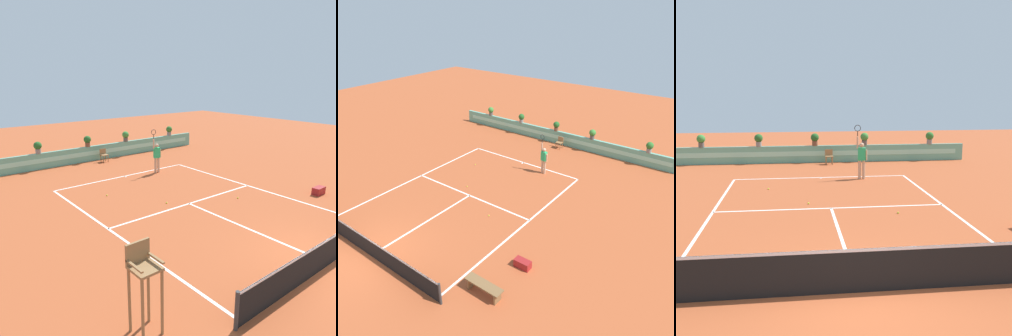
% 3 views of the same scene
% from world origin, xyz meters
% --- Properties ---
extents(ground_plane, '(60.00, 60.00, 0.00)m').
position_xyz_m(ground_plane, '(0.00, 6.00, 0.00)').
color(ground_plane, '#A84C28').
extents(court_lines, '(8.32, 11.94, 0.01)m').
position_xyz_m(court_lines, '(0.00, 6.72, 0.00)').
color(court_lines, white).
rests_on(court_lines, ground).
extents(net, '(8.92, 0.10, 1.00)m').
position_xyz_m(net, '(0.00, 0.00, 0.51)').
color(net, '#333333').
rests_on(net, ground).
extents(back_wall_barrier, '(18.00, 0.21, 1.00)m').
position_xyz_m(back_wall_barrier, '(0.00, 16.39, 0.50)').
color(back_wall_barrier, '#60A88E').
rests_on(back_wall_barrier, ground).
extents(ball_kid_chair, '(0.44, 0.44, 0.85)m').
position_xyz_m(ball_kid_chair, '(0.73, 15.66, 0.48)').
color(ball_kid_chair, olive).
rests_on(ball_kid_chair, ground).
extents(bench_courtside, '(1.60, 0.44, 0.51)m').
position_xyz_m(bench_courtside, '(5.37, 1.32, 0.38)').
color(bench_courtside, brown).
rests_on(bench_courtside, ground).
extents(gear_bag, '(0.71, 0.37, 0.36)m').
position_xyz_m(gear_bag, '(5.73, 3.40, 0.18)').
color(gear_bag, maroon).
rests_on(gear_bag, ground).
extents(tennis_player, '(0.62, 0.27, 2.58)m').
position_xyz_m(tennis_player, '(1.91, 11.34, 1.05)').
color(tennis_player, tan).
rests_on(tennis_player, ground).
extents(tennis_ball_near_baseline, '(0.07, 0.07, 0.07)m').
position_xyz_m(tennis_ball_near_baseline, '(-2.39, 9.62, 0.03)').
color(tennis_ball_near_baseline, '#CCE033').
rests_on(tennis_ball_near_baseline, ground).
extents(tennis_ball_mid_court, '(0.07, 0.07, 0.07)m').
position_xyz_m(tennis_ball_mid_court, '(2.21, 5.45, 0.03)').
color(tennis_ball_mid_court, '#CCE033').
rests_on(tennis_ball_mid_court, ground).
extents(tennis_ball_by_sideline, '(0.07, 0.07, 0.07)m').
position_xyz_m(tennis_ball_by_sideline, '(-0.78, 7.05, 0.03)').
color(tennis_ball_by_sideline, '#CCE033').
rests_on(tennis_ball_by_sideline, ground).
extents(potted_plant_right, '(0.48, 0.48, 0.72)m').
position_xyz_m(potted_plant_right, '(2.92, 16.39, 1.41)').
color(potted_plant_right, '#514C47').
rests_on(potted_plant_right, back_wall_barrier).
extents(potted_plant_centre, '(0.48, 0.48, 0.72)m').
position_xyz_m(potted_plant_centre, '(-0.04, 16.39, 1.41)').
color(potted_plant_centre, brown).
rests_on(potted_plant_centre, back_wall_barrier).
extents(potted_plant_far_left, '(0.48, 0.48, 0.72)m').
position_xyz_m(potted_plant_far_left, '(-6.49, 16.39, 1.41)').
color(potted_plant_far_left, '#514C47').
rests_on(potted_plant_far_left, back_wall_barrier).
extents(potted_plant_left, '(0.48, 0.48, 0.72)m').
position_xyz_m(potted_plant_left, '(-3.28, 16.39, 1.41)').
color(potted_plant_left, gray).
rests_on(potted_plant_left, back_wall_barrier).
extents(potted_plant_far_right, '(0.48, 0.48, 0.72)m').
position_xyz_m(potted_plant_far_right, '(6.93, 16.39, 1.41)').
color(potted_plant_far_right, gray).
rests_on(potted_plant_far_right, back_wall_barrier).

